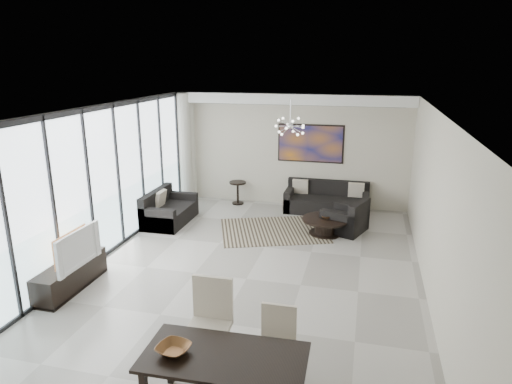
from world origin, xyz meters
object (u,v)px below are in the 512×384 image
(sofa_main, at_px, (327,202))
(dining_table, at_px, (224,363))
(coffee_table, at_px, (325,225))
(tv_console, at_px, (71,276))
(television, at_px, (73,248))

(sofa_main, bearing_deg, dining_table, -93.26)
(coffee_table, bearing_deg, dining_table, -95.36)
(sofa_main, relative_size, tv_console, 1.37)
(dining_table, bearing_deg, television, 147.97)
(television, bearing_deg, tv_console, 69.15)
(coffee_table, height_order, sofa_main, sofa_main)
(tv_console, bearing_deg, dining_table, -31.61)
(coffee_table, distance_m, tv_console, 5.25)
(sofa_main, height_order, tv_console, sofa_main)
(sofa_main, relative_size, television, 1.93)
(sofa_main, height_order, television, television)
(coffee_table, bearing_deg, sofa_main, 94.27)
(tv_console, xyz_separation_m, television, (0.16, -0.07, 0.54))
(sofa_main, height_order, dining_table, sofa_main)
(coffee_table, relative_size, sofa_main, 0.49)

